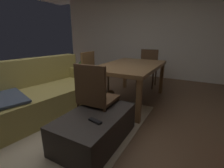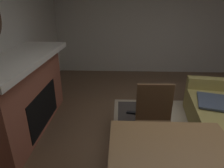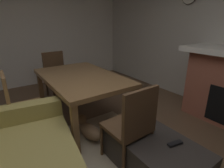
# 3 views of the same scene
# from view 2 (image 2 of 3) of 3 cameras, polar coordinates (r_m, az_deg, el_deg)

# --- Properties ---
(floor) EXTENTS (8.33, 8.33, 0.00)m
(floor) POSITION_cam_2_polar(r_m,az_deg,el_deg) (2.82, 22.62, -19.21)
(floor) COLOR brown
(wall_left) EXTENTS (0.12, 5.88, 2.60)m
(wall_left) POSITION_cam_2_polar(r_m,az_deg,el_deg) (5.54, 12.69, 16.68)
(wall_left) COLOR beige
(wall_left) RESTS_ON ground
(area_rug) EXTENTS (2.60, 2.00, 0.01)m
(area_rug) POSITION_cam_2_polar(r_m,az_deg,el_deg) (2.99, 20.50, -16.09)
(area_rug) COLOR tan
(area_rug) RESTS_ON ground
(fireplace) EXTENTS (2.11, 0.76, 1.16)m
(fireplace) POSITION_cam_2_polar(r_m,az_deg,el_deg) (3.13, -24.87, -2.62)
(fireplace) COLOR #9E5642
(fireplace) RESTS_ON ground
(ottoman_coffee_table) EXTENTS (1.04, 0.62, 0.37)m
(ottoman_coffee_table) POSITION_cam_2_polar(r_m,az_deg,el_deg) (2.75, 8.37, -13.70)
(ottoman_coffee_table) COLOR #2D2826
(ottoman_coffee_table) RESTS_ON ground
(tv_remote) EXTENTS (0.08, 0.17, 0.02)m
(tv_remote) POSITION_cam_2_polar(r_m,az_deg,el_deg) (2.76, 6.01, -8.43)
(tv_remote) COLOR black
(tv_remote) RESTS_ON ottoman_coffee_table
(dining_chair_west) EXTENTS (0.45, 0.45, 0.93)m
(dining_chair_west) POSITION_cam_2_polar(r_m,az_deg,el_deg) (2.42, 12.55, -9.98)
(dining_chair_west) COLOR #513823
(dining_chair_west) RESTS_ON ground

